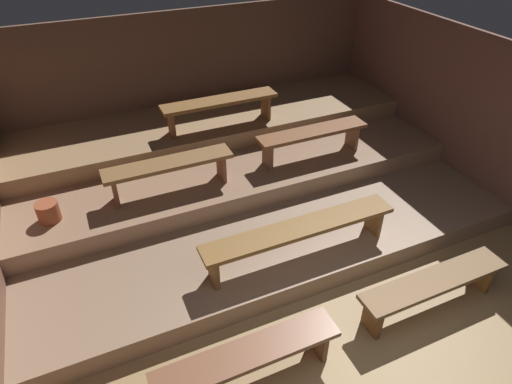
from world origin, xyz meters
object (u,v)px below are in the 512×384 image
at_px(bench_floor_right, 434,284).
at_px(bench_upper_center, 220,104).
at_px(bench_middle_left, 169,167).
at_px(pail_middle, 48,212).
at_px(bench_lower_center, 300,231).
at_px(bench_middle_right, 312,135).
at_px(bench_floor_left, 248,357).

distance_m(bench_floor_right, bench_upper_center, 3.77).
distance_m(bench_middle_left, pail_middle, 1.49).
distance_m(bench_floor_right, bench_middle_left, 3.35).
relative_size(bench_lower_center, bench_middle_right, 1.41).
height_order(bench_floor_right, bench_lower_center, bench_lower_center).
height_order(bench_upper_center, pail_middle, bench_upper_center).
height_order(bench_lower_center, bench_middle_left, bench_middle_left).
bearing_deg(pail_middle, bench_floor_left, -60.34).
distance_m(bench_floor_left, bench_floor_right, 2.12).
xyz_separation_m(bench_middle_right, bench_upper_center, (-1.02, 0.98, 0.26)).
xyz_separation_m(bench_middle_right, pail_middle, (-3.55, -0.01, -0.23)).
height_order(bench_floor_right, bench_upper_center, bench_upper_center).
xyz_separation_m(bench_middle_left, bench_middle_right, (2.07, 0.00, 0.00)).
bearing_deg(bench_middle_left, bench_upper_center, 42.76).
height_order(bench_floor_left, bench_middle_left, bench_middle_left).
distance_m(bench_middle_left, bench_upper_center, 1.46).
bearing_deg(bench_floor_left, bench_floor_right, 0.00).
height_order(bench_middle_right, bench_upper_center, bench_upper_center).
xyz_separation_m(bench_floor_left, bench_middle_right, (2.10, 2.57, 0.51)).
height_order(bench_middle_left, pail_middle, bench_middle_left).
height_order(bench_middle_right, pail_middle, bench_middle_right).
height_order(bench_lower_center, pail_middle, pail_middle).
bearing_deg(bench_middle_right, bench_middle_left, 180.00).
xyz_separation_m(bench_floor_right, bench_middle_left, (-2.10, 2.57, 0.51)).
bearing_deg(bench_lower_center, bench_middle_right, 56.29).
distance_m(bench_middle_right, pail_middle, 3.56).
relative_size(bench_middle_left, bench_middle_right, 1.00).
height_order(bench_floor_left, bench_lower_center, bench_lower_center).
xyz_separation_m(bench_floor_right, bench_upper_center, (-1.04, 3.54, 0.77)).
relative_size(bench_middle_right, bench_upper_center, 0.94).
relative_size(bench_floor_right, bench_upper_center, 1.00).
height_order(bench_middle_left, bench_middle_right, same).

